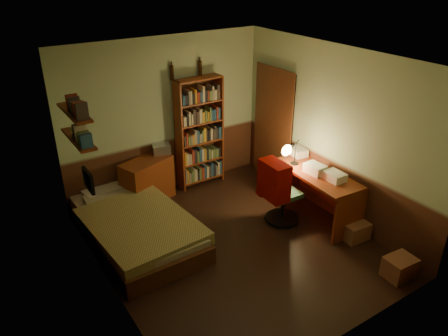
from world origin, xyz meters
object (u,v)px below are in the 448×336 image
mini_stereo (161,149)px  cardboard_box_a (399,267)px  desk_lamp (296,145)px  cardboard_box_b (355,230)px  office_chair (284,189)px  bookshelf (200,133)px  bed (134,217)px  desk (315,195)px  dresser (148,181)px

mini_stereo → cardboard_box_a: (1.53, -3.60, -0.68)m
desk_lamp → cardboard_box_a: size_ratio=1.68×
cardboard_box_a → cardboard_box_b: bearing=79.3°
office_chair → bookshelf: bearing=105.4°
cardboard_box_b → bed: bearing=146.3°
desk → cardboard_box_b: 0.80m
dresser → cardboard_box_b: 3.31m
bed → dresser: size_ratio=2.74×
dresser → desk: bearing=-62.3°
bookshelf → desk_lamp: bookshelf is taller
mini_stereo → office_chair: 2.13m
desk_lamp → cardboard_box_a: desk_lamp is taller
mini_stereo → cardboard_box_b: size_ratio=0.77×
bed → cardboard_box_b: size_ratio=6.27×
desk → cardboard_box_b: size_ratio=3.94×
office_chair → cardboard_box_a: (0.40, -1.82, -0.42)m
office_chair → cardboard_box_b: bearing=-57.2°
bookshelf → desk: size_ratio=1.32×
dresser → bookshelf: 1.20m
bookshelf → desk_lamp: size_ratio=3.06×
desk → bookshelf: bearing=118.1°
mini_stereo → cardboard_box_b: mini_stereo is taller
desk → bed: bearing=161.5°
bed → office_chair: bearing=-23.0°
mini_stereo → office_chair: office_chair is taller
bookshelf → desk: (0.89, -1.93, -0.57)m
dresser → office_chair: office_chair is taller
bed → desk: 2.72m
mini_stereo → dresser: bearing=-143.8°
dresser → mini_stereo: bearing=1.5°
bed → cardboard_box_a: bed is taller
mini_stereo → cardboard_box_a: bearing=-51.0°
dresser → desk: desk is taller
mini_stereo → desk: bearing=-34.9°
dresser → desk_lamp: (1.85, -1.43, 0.71)m
dresser → desk_lamp: 2.45m
bookshelf → desk_lamp: (0.81, -1.52, 0.13)m
cardboard_box_b → mini_stereo: bearing=122.1°
bed → cardboard_box_b: (2.63, -1.75, -0.21)m
bed → desk: desk is taller
dresser → cardboard_box_b: dresser is taller
desk_lamp → bed: bearing=141.4°
desk_lamp → office_chair: bearing=-174.0°
dresser → cardboard_box_b: (2.04, -2.59, -0.24)m
desk → desk_lamp: (-0.09, 0.41, 0.70)m
office_chair → cardboard_box_b: office_chair is taller
cardboard_box_b → cardboard_box_a: bearing=-100.7°
dresser → cardboard_box_a: size_ratio=2.26×
desk_lamp → office_chair: size_ratio=0.56×
desk → cardboard_box_a: (-0.07, -1.63, -0.25)m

